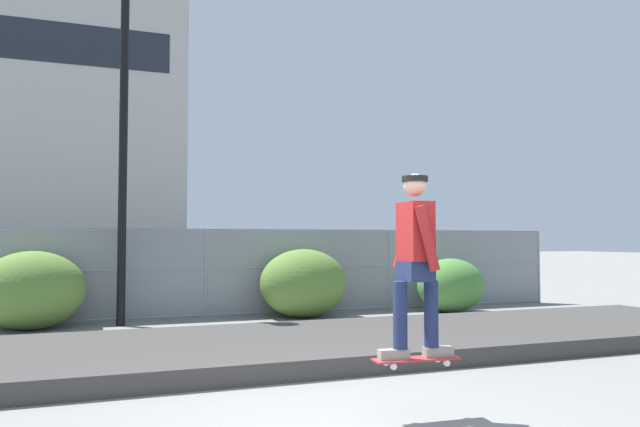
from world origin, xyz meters
TOP-DOWN VIEW (x-y plane):
  - gravel_berm at (0.00, 3.49)m, footprint 16.58×3.17m
  - skateboard at (0.71, 0.22)m, footprint 0.81×0.25m
  - skater at (0.71, 0.22)m, footprint 0.73×0.59m
  - chain_fence at (0.00, 7.79)m, footprint 17.12×0.06m
  - street_lamp at (-1.68, 7.23)m, footprint 0.44×0.44m
  - shrub_left at (-3.20, 7.26)m, footprint 1.84×1.50m
  - shrub_center at (1.94, 7.17)m, footprint 1.84×1.51m
  - shrub_right at (5.30, 6.86)m, footprint 1.55×1.27m

SIDE VIEW (x-z plane):
  - gravel_berm at x=0.00m, z-range 0.00..0.24m
  - skateboard at x=0.71m, z-range 0.51..0.58m
  - shrub_right at x=5.30m, z-range 0.00..1.20m
  - shrub_left at x=-3.20m, z-range 0.00..1.42m
  - shrub_center at x=1.94m, z-range 0.00..1.43m
  - chain_fence at x=0.00m, z-range 0.01..1.86m
  - skater at x=0.71m, z-range 0.66..2.34m
  - street_lamp at x=-1.68m, z-range 0.84..7.90m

